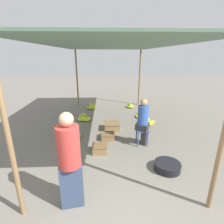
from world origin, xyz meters
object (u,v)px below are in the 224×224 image
(vendor_seated, at_px, (143,121))
(crate_near, at_px, (108,136))
(banana_pile_right_1, at_px, (146,122))
(crate_far, at_px, (112,126))
(banana_pile_left_1, at_px, (84,118))
(stool, at_px, (142,132))
(banana_pile_right_0, at_px, (142,116))
(banana_pile_left_0, at_px, (74,135))
(banana_pile_left_2, at_px, (91,107))
(vendor_foreground, at_px, (70,160))
(basin_black, at_px, (167,166))
(banana_pile_right_2, at_px, (130,106))
(crate_mid, at_px, (100,149))

(vendor_seated, height_order, crate_near, vendor_seated)
(banana_pile_right_1, relative_size, crate_far, 1.18)
(banana_pile_left_1, bearing_deg, stool, -47.66)
(banana_pile_right_0, bearing_deg, banana_pile_left_0, -145.54)
(banana_pile_left_2, distance_m, crate_far, 2.65)
(banana_pile_left_0, height_order, banana_pile_right_1, banana_pile_right_1)
(vendor_foreground, distance_m, banana_pile_left_1, 4.27)
(basin_black, distance_m, banana_pile_left_0, 2.99)
(banana_pile_right_1, bearing_deg, banana_pile_left_1, 166.75)
(stool, distance_m, banana_pile_left_1, 2.84)
(crate_far, bearing_deg, banana_pile_left_0, -154.53)
(vendor_seated, relative_size, banana_pile_left_1, 2.45)
(vendor_seated, height_order, banana_pile_left_1, vendor_seated)
(banana_pile_left_1, distance_m, banana_pile_right_2, 2.68)
(banana_pile_right_0, bearing_deg, banana_pile_left_1, -175.07)
(banana_pile_left_0, xyz_separation_m, banana_pile_right_0, (2.56, 1.76, -0.01))
(crate_mid, bearing_deg, banana_pile_left_2, 97.40)
(crate_mid, height_order, crate_far, crate_far)
(vendor_seated, xyz_separation_m, banana_pile_right_2, (0.19, 3.73, -0.63))
(vendor_foreground, relative_size, basin_black, 2.86)
(stool, bearing_deg, crate_far, 126.15)
(crate_mid, bearing_deg, basin_black, -27.87)
(vendor_seated, relative_size, banana_pile_right_2, 3.25)
(stool, distance_m, banana_pile_right_2, 3.76)
(banana_pile_left_2, xyz_separation_m, crate_far, (0.92, -2.49, 0.03))
(crate_mid, bearing_deg, banana_pile_right_1, 47.98)
(vendor_seated, xyz_separation_m, crate_near, (-1.01, 0.38, -0.64))
(vendor_foreground, distance_m, crate_far, 3.42)
(banana_pile_right_1, distance_m, crate_near, 1.86)
(vendor_foreground, bearing_deg, banana_pile_left_2, 90.96)
(stool, distance_m, basin_black, 1.30)
(vendor_foreground, bearing_deg, vendor_seated, 51.75)
(stool, height_order, banana_pile_left_0, stool)
(banana_pile_left_2, xyz_separation_m, banana_pile_right_2, (1.95, 0.13, 0.00))
(banana_pile_left_0, bearing_deg, banana_pile_left_2, 83.80)
(banana_pile_left_1, relative_size, crate_near, 1.37)
(vendor_seated, height_order, crate_mid, vendor_seated)
(stool, xyz_separation_m, crate_mid, (-1.22, -0.39, -0.28))
(banana_pile_left_2, distance_m, banana_pile_right_0, 2.59)
(banana_pile_left_0, height_order, crate_mid, banana_pile_left_0)
(vendor_foreground, height_order, banana_pile_right_2, vendor_foreground)
(basin_black, distance_m, banana_pile_right_0, 3.51)
(banana_pile_right_1, height_order, crate_far, banana_pile_right_1)
(crate_near, height_order, crate_mid, crate_mid)
(banana_pile_left_1, relative_size, banana_pile_left_2, 1.17)
(crate_near, bearing_deg, vendor_seated, -20.87)
(basin_black, distance_m, crate_far, 2.62)
(vendor_seated, bearing_deg, banana_pile_right_0, 78.51)
(banana_pile_left_2, distance_m, banana_pile_right_1, 3.07)
(stool, xyz_separation_m, banana_pile_left_1, (-1.90, 2.08, -0.29))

